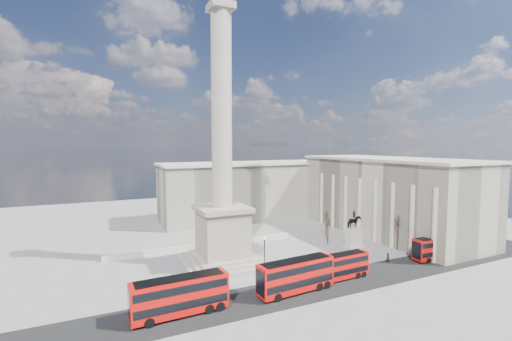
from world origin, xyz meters
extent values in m
plane|color=gray|center=(0.00, 0.00, 0.00)|extent=(180.00, 180.00, 0.00)
cube|color=black|center=(5.00, -10.00, 0.00)|extent=(120.00, 9.00, 0.01)
cube|color=#A39787|center=(0.00, 5.00, 0.50)|extent=(14.00, 14.00, 1.00)
cube|color=#A39787|center=(0.00, 5.00, 1.25)|extent=(12.00, 12.00, 0.50)
cube|color=#A39787|center=(0.00, 5.00, 1.75)|extent=(10.00, 10.00, 0.50)
cube|color=#A39787|center=(0.00, 5.00, 6.00)|extent=(8.00, 8.00, 8.00)
cube|color=#A39787|center=(0.00, 5.00, 10.40)|extent=(9.00, 9.00, 0.80)
cylinder|color=#B7AC98|center=(0.00, 5.00, 27.80)|extent=(3.60, 3.60, 34.00)
cube|color=#A39787|center=(0.00, 5.00, 45.40)|extent=(4.20, 4.20, 1.20)
cube|color=#A39787|center=(0.00, 5.00, 46.30)|extent=(3.20, 3.20, 0.60)
cube|color=beige|center=(0.00, 16.00, 0.55)|extent=(40.00, 0.60, 1.10)
cube|color=beige|center=(45.00, 10.00, 9.00)|extent=(18.00, 45.00, 18.00)
cube|color=beige|center=(45.00, 10.00, 18.30)|extent=(19.00, 46.00, 0.60)
cube|color=beige|center=(20.00, 40.00, 8.00)|extent=(50.00, 16.00, 16.00)
cube|color=beige|center=(20.00, 40.00, 16.30)|extent=(51.00, 17.00, 0.60)
cube|color=red|center=(-11.00, -10.05, 2.67)|extent=(12.46, 3.30, 4.55)
cube|color=black|center=(-11.00, -10.05, 1.85)|extent=(11.97, 3.34, 1.01)
cube|color=black|center=(-11.00, -10.05, 3.88)|extent=(11.97, 3.34, 1.01)
cube|color=black|center=(-11.00, -10.05, 4.98)|extent=(11.22, 2.97, 0.07)
cylinder|color=black|center=(-15.07, -10.22, 0.62)|extent=(1.35, 2.98, 1.24)
cylinder|color=black|center=(-7.54, -9.91, 0.62)|extent=(1.35, 2.98, 1.24)
cylinder|color=black|center=(-6.06, -9.85, 0.62)|extent=(1.35, 2.98, 1.24)
cube|color=red|center=(6.04, -10.41, 2.63)|extent=(12.37, 3.75, 4.49)
cube|color=black|center=(6.04, -10.41, 1.83)|extent=(11.89, 3.77, 1.00)
cube|color=black|center=(6.04, -10.41, 3.82)|extent=(11.89, 3.77, 1.00)
cube|color=black|center=(6.04, -10.41, 4.91)|extent=(11.13, 3.37, 0.07)
cylinder|color=black|center=(2.03, -10.73, 0.61)|extent=(1.45, 2.98, 1.22)
cylinder|color=black|center=(9.44, -10.13, 0.61)|extent=(1.45, 2.98, 1.22)
cylinder|color=black|center=(10.89, -10.01, 0.61)|extent=(1.45, 2.98, 1.22)
cube|color=red|center=(15.08, -9.24, 2.22)|extent=(10.35, 2.74, 3.78)
cube|color=black|center=(15.08, -9.24, 1.54)|extent=(9.94, 2.78, 0.84)
cube|color=black|center=(15.08, -9.24, 3.22)|extent=(9.94, 2.78, 0.84)
cube|color=black|center=(15.08, -9.24, 4.13)|extent=(9.31, 2.46, 0.06)
cylinder|color=black|center=(11.69, -9.38, 0.51)|extent=(1.12, 2.49, 1.03)
cylinder|color=black|center=(17.95, -9.13, 0.51)|extent=(1.12, 2.49, 1.03)
cylinder|color=black|center=(19.18, -9.08, 0.51)|extent=(1.12, 2.49, 1.03)
cube|color=red|center=(38.30, -9.20, 2.30)|extent=(10.80, 3.12, 3.93)
cube|color=black|center=(38.30, -9.20, 1.60)|extent=(10.38, 3.15, 0.87)
cube|color=black|center=(38.30, -9.20, 3.35)|extent=(10.38, 3.15, 0.87)
cube|color=black|center=(38.30, -9.20, 4.30)|extent=(9.72, 2.81, 0.06)
cylinder|color=black|center=(34.78, -8.96, 0.53)|extent=(1.23, 2.61, 1.07)
cylinder|color=black|center=(41.28, -9.39, 0.53)|extent=(1.23, 2.61, 1.07)
cylinder|color=black|center=(42.55, -9.48, 0.53)|extent=(1.23, 2.61, 1.07)
cylinder|color=black|center=(5.26, -1.44, 0.24)|extent=(0.42, 0.42, 0.48)
cylinder|color=black|center=(5.26, -1.44, 2.86)|extent=(0.15, 0.15, 5.73)
cylinder|color=black|center=(5.26, -1.44, 5.63)|extent=(0.29, 0.29, 0.29)
sphere|color=silver|center=(5.26, -1.44, 5.97)|extent=(0.53, 0.53, 0.53)
cube|color=beige|center=(28.90, 3.55, 0.24)|extent=(3.79, 2.84, 0.47)
cube|color=beige|center=(28.90, 3.55, 2.08)|extent=(3.03, 2.08, 4.17)
imported|color=black|center=(28.90, 3.55, 5.45)|extent=(3.12, 1.60, 2.56)
cylinder|color=black|center=(28.90, 3.55, 7.03)|extent=(0.47, 0.47, 1.14)
sphere|color=black|center=(28.90, 3.55, 7.78)|extent=(0.34, 0.34, 0.34)
cylinder|color=#332319|center=(35.94, -1.76, 3.63)|extent=(0.29, 0.29, 7.27)
cylinder|color=#332319|center=(25.46, 7.91, 2.98)|extent=(0.27, 0.27, 5.96)
cylinder|color=#332319|center=(28.78, 13.02, 3.05)|extent=(0.26, 0.26, 6.10)
imported|color=black|center=(25.37, -4.36, 0.94)|extent=(0.81, 0.72, 1.87)
imported|color=black|center=(28.26, -6.50, 0.90)|extent=(0.88, 0.69, 1.81)
imported|color=black|center=(8.57, -5.13, 0.94)|extent=(0.82, 1.20, 1.88)
camera|label=1|loc=(-19.97, -52.53, 21.91)|focal=24.00mm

